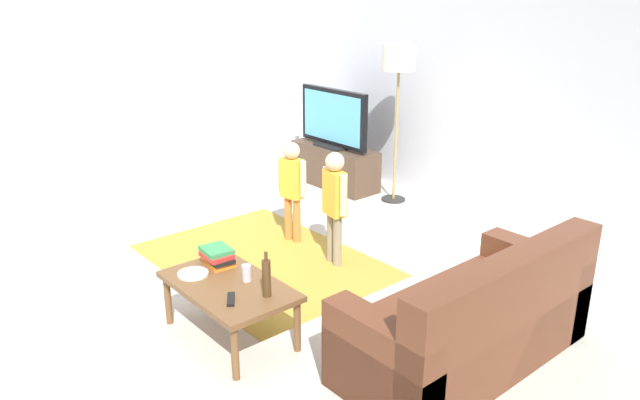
{
  "coord_description": "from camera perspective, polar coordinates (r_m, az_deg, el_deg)",
  "views": [
    {
      "loc": [
        3.73,
        -2.57,
        2.38
      ],
      "look_at": [
        0.0,
        0.6,
        0.65
      ],
      "focal_mm": 34.28,
      "sensor_mm": 36.0,
      "label": 1
    }
  ],
  "objects": [
    {
      "name": "tv_remote",
      "position": [
        4.1,
        -8.32,
        -9.15
      ],
      "size": [
        0.17,
        0.14,
        0.02
      ],
      "primitive_type": "cube",
      "rotation": [
        0.0,
        0.0,
        -0.6
      ],
      "color": "black",
      "rests_on": "coffee_table"
    },
    {
      "name": "area_rug",
      "position": [
        5.63,
        -5.34,
        -5.58
      ],
      "size": [
        2.2,
        1.6,
        0.01
      ],
      "primitive_type": "cube",
      "color": "#B28C33",
      "rests_on": "ground"
    },
    {
      "name": "plate",
      "position": [
        4.49,
        -11.77,
        -6.75
      ],
      "size": [
        0.22,
        0.22,
        0.02
      ],
      "color": "white",
      "rests_on": "coffee_table"
    },
    {
      "name": "tv",
      "position": [
        7.45,
        1.26,
        7.59
      ],
      "size": [
        1.1,
        0.28,
        0.71
      ],
      "color": "black",
      "rests_on": "tv_stand"
    },
    {
      "name": "soda_can",
      "position": [
        4.32,
        -6.87,
        -6.79
      ],
      "size": [
        0.07,
        0.07,
        0.12
      ],
      "primitive_type": "cylinder",
      "color": "silver",
      "rests_on": "coffee_table"
    },
    {
      "name": "ground",
      "position": [
        5.12,
        -5.18,
        -8.34
      ],
      "size": [
        7.8,
        7.8,
        0.0
      ],
      "primitive_type": "plane",
      "color": "beige"
    },
    {
      "name": "couch",
      "position": [
        4.17,
        14.34,
        -11.31
      ],
      "size": [
        0.8,
        1.8,
        0.86
      ],
      "color": "brown",
      "rests_on": "ground"
    },
    {
      "name": "bottle",
      "position": [
        4.07,
        -5.01,
        -7.22
      ],
      "size": [
        0.06,
        0.06,
        0.32
      ],
      "color": "#4C3319",
      "rests_on": "coffee_table"
    },
    {
      "name": "wall_left",
      "position": [
        7.28,
        -19.59,
        10.21
      ],
      "size": [
        0.12,
        6.0,
        2.7
      ],
      "primitive_type": "cube",
      "color": "silver",
      "rests_on": "ground"
    },
    {
      "name": "floor_lamp",
      "position": [
        6.85,
        7.38,
        12.29
      ],
      "size": [
        0.36,
        0.36,
        1.78
      ],
      "color": "#262626",
      "rests_on": "ground"
    },
    {
      "name": "book_stack",
      "position": [
        4.58,
        -9.56,
        -5.22
      ],
      "size": [
        0.3,
        0.22,
        0.13
      ],
      "color": "orange",
      "rests_on": "coffee_table"
    },
    {
      "name": "child_center",
      "position": [
        5.33,
        1.36,
        0.19
      ],
      "size": [
        0.34,
        0.17,
        1.03
      ],
      "color": "gray",
      "rests_on": "ground"
    },
    {
      "name": "tv_stand",
      "position": [
        7.61,
        1.34,
        3.15
      ],
      "size": [
        1.2,
        0.44,
        0.5
      ],
      "color": "#4C3828",
      "rests_on": "ground"
    },
    {
      "name": "coffee_table",
      "position": [
        4.35,
        -8.51,
        -8.28
      ],
      "size": [
        1.0,
        0.6,
        0.42
      ],
      "color": "brown",
      "rests_on": "ground"
    },
    {
      "name": "child_near_tv",
      "position": [
        5.83,
        -2.63,
        1.63
      ],
      "size": [
        0.33,
        0.16,
        0.99
      ],
      "color": "orange",
      "rests_on": "ground"
    },
    {
      "name": "wall_back",
      "position": [
        6.78,
        15.87,
        9.99
      ],
      "size": [
        6.0,
        0.12,
        2.7
      ],
      "primitive_type": "cube",
      "color": "silver",
      "rests_on": "ground"
    }
  ]
}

